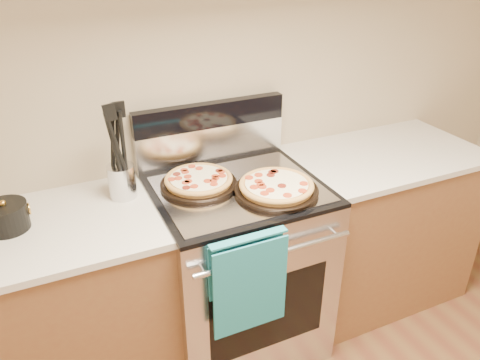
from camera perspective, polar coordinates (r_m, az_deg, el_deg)
name	(u,v)px	position (r m, az deg, el deg)	size (l,w,h in m)	color
wall_back	(206,74)	(2.25, -4.18, 12.80)	(4.00, 4.00, 0.00)	tan
range_body	(237,269)	(2.37, -0.35, -10.83)	(0.76, 0.68, 0.90)	#B7B7BC
oven_window	(268,313)	(2.15, 3.48, -15.89)	(0.56, 0.01, 0.40)	black
cooktop	(237,188)	(2.12, -0.39, -1.04)	(0.76, 0.68, 0.02)	black
backsplash_lower	(211,143)	(2.33, -3.55, 4.47)	(0.76, 0.06, 0.18)	silver
backsplash_upper	(210,115)	(2.27, -3.66, 7.94)	(0.76, 0.06, 0.12)	black
oven_handle	(276,254)	(1.89, 4.36, -8.95)	(0.03, 0.03, 0.70)	silver
dish_towel	(248,282)	(1.91, 1.01, -12.27)	(0.32, 0.05, 0.42)	#1A6485
foil_sheet	(240,189)	(2.08, -0.05, -1.09)	(0.70, 0.55, 0.01)	gray
cabinet_left	(50,321)	(2.28, -22.13, -15.59)	(1.00, 0.62, 0.88)	brown
countertop_left	(28,234)	(2.01, -24.42, -5.99)	(1.02, 0.64, 0.03)	beige
cabinet_right	(374,227)	(2.80, 16.07, -5.54)	(1.00, 0.62, 0.88)	brown
countertop_right	(386,155)	(2.59, 17.37, 2.92)	(1.02, 0.64, 0.03)	beige
pepperoni_pizza_back	(199,181)	(2.10, -5.06, -0.13)	(0.34, 0.34, 0.05)	#BE793A
pepperoni_pizza_front	(276,187)	(2.05, 4.46, -0.89)	(0.37, 0.37, 0.05)	#BE793A
utensil_crock	(122,181)	(2.08, -14.19, -0.14)	(0.12, 0.12, 0.15)	silver
saucepan	(7,218)	(2.02, -26.58, -4.16)	(0.16, 0.16, 0.10)	black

